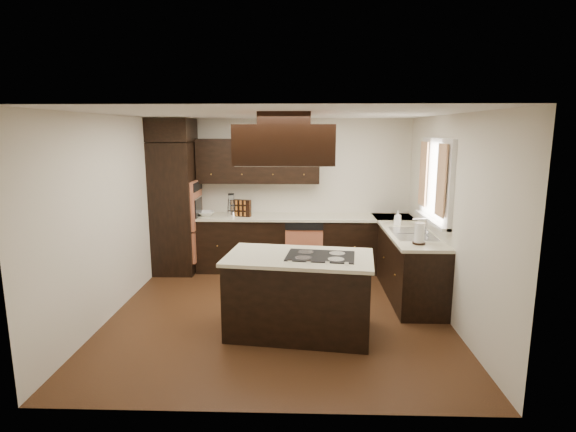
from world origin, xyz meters
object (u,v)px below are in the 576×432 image
at_px(oven_column, 175,208).
at_px(spice_rack, 241,208).
at_px(island, 299,296).
at_px(range_hood, 285,144).

distance_m(oven_column, spice_rack, 1.07).
height_order(island, spice_rack, spice_rack).
relative_size(oven_column, spice_rack, 6.42).
relative_size(range_hood, spice_rack, 3.18).
bearing_deg(spice_rack, island, -51.71).
height_order(oven_column, island, oven_column).
bearing_deg(spice_rack, range_hood, -55.09).
height_order(range_hood, spice_rack, range_hood).
xyz_separation_m(oven_column, island, (2.04, -2.27, -0.62)).
height_order(oven_column, spice_rack, oven_column).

